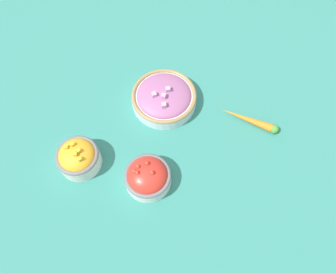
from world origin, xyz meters
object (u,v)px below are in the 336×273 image
object	(u,v)px
bowl_cherry_tomatoes	(148,177)
bowl_squash	(78,157)
loose_carrot	(251,121)
bowl_red_onion	(164,97)

from	to	relation	value
bowl_cherry_tomatoes	bowl_squash	distance (m)	0.19
loose_carrot	bowl_cherry_tomatoes	bearing A→B (deg)	55.52
bowl_cherry_tomatoes	bowl_squash	xyz separation A→B (m)	(0.07, -0.18, 0.01)
bowl_squash	loose_carrot	world-z (taller)	bowl_squash
bowl_squash	loose_carrot	bearing A→B (deg)	140.76
bowl_cherry_tomatoes	loose_carrot	xyz separation A→B (m)	(-0.31, 0.13, -0.02)
bowl_cherry_tomatoes	bowl_squash	world-z (taller)	bowl_squash
loose_carrot	bowl_red_onion	bearing A→B (deg)	8.52
bowl_cherry_tomatoes	bowl_squash	bearing A→B (deg)	-69.71
bowl_cherry_tomatoes	bowl_red_onion	world-z (taller)	bowl_cherry_tomatoes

